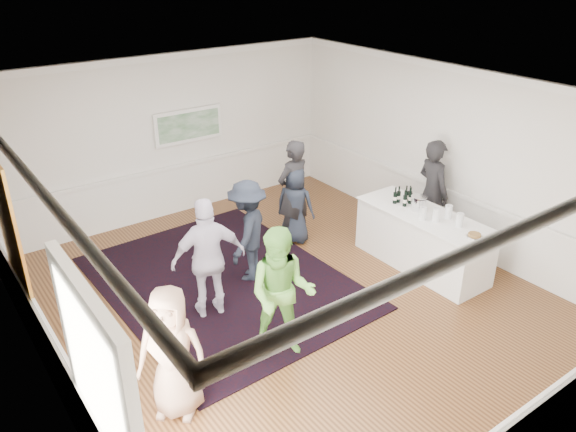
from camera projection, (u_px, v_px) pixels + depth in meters
floor at (291, 300)px, 8.68m from camera, size 8.00×8.00×0.00m
ceiling at (291, 95)px, 7.30m from camera, size 7.00×8.00×0.02m
wall_left at (34, 285)px, 6.14m from camera, size 0.02×8.00×3.20m
wall_right at (452, 158)px, 9.85m from camera, size 0.02×8.00×3.20m
wall_back at (170, 137)px, 10.91m from camera, size 7.00×0.02×3.20m
wall_front at (552, 355)px, 5.07m from camera, size 7.00×0.02×3.20m
wainscoting at (291, 273)px, 8.47m from camera, size 7.00×8.00×1.00m
mirror at (8, 225)px, 7.03m from camera, size 0.05×1.25×1.85m
doorway at (101, 397)px, 4.86m from camera, size 0.10×1.78×2.56m
landscape_painting at (189, 126)px, 11.01m from camera, size 1.44×0.06×0.66m
area_rug at (223, 282)px, 9.14m from camera, size 3.54×4.58×0.02m
serving_table at (422, 240)px, 9.44m from camera, size 0.91×2.40×0.97m
bartender at (432, 193)px, 10.02m from camera, size 0.58×0.78×1.96m
guest_tan at (172, 353)px, 6.28m from camera, size 0.96×0.94×1.67m
guest_green at (282, 293)px, 7.21m from camera, size 1.13×1.11×1.83m
guest_lilac at (209, 258)px, 8.00m from camera, size 1.16×0.69×1.85m
guest_dark_a at (248, 231)px, 8.94m from camera, size 1.25×1.19×1.70m
guest_dark_b at (293, 192)px, 10.10m from camera, size 0.76×0.56×1.93m
guest_navy at (295, 205)px, 10.16m from camera, size 0.79×0.84×1.45m
wine_bottles at (404, 195)px, 9.57m from camera, size 0.32×0.25×0.31m
juice_pitchers at (442, 215)px, 8.94m from camera, size 0.49×0.62×0.24m
ice_bucket at (418, 204)px, 9.33m from camera, size 0.26×0.26×0.25m
nut_bowl at (474, 236)px, 8.45m from camera, size 0.24×0.24×0.07m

